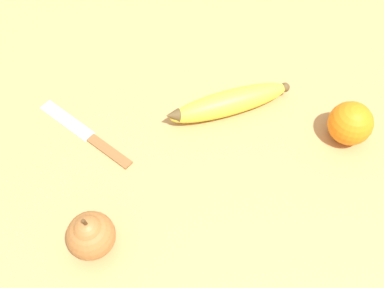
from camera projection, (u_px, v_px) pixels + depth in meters
ground_plane at (214, 136)px, 0.74m from camera, size 3.00×3.00×0.00m
banana at (228, 103)px, 0.75m from camera, size 0.11×0.22×0.04m
orange at (350, 123)px, 0.71m from camera, size 0.07×0.07×0.07m
pear at (91, 235)px, 0.61m from camera, size 0.07×0.07×0.08m
paring_knife at (88, 135)px, 0.74m from camera, size 0.20×0.06×0.01m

